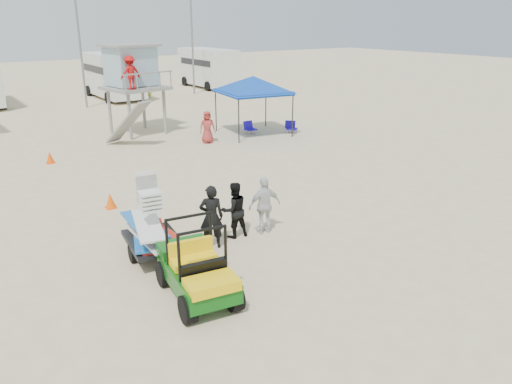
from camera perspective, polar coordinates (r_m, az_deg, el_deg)
ground at (r=11.57m, az=6.48°, el=-10.64°), size 140.00×140.00×0.00m
utility_cart at (r=10.76m, az=-6.81°, el=-8.18°), size 1.44×2.42×1.74m
surf_trailer at (r=12.69m, az=-11.76°, el=-4.05°), size 1.50×2.41×1.98m
man_left at (r=13.02m, az=-5.11°, el=-2.85°), size 0.75×0.67×1.72m
man_mid at (r=13.65m, az=-2.52°, el=-2.06°), size 0.83×0.68×1.57m
man_right at (r=13.88m, az=1.00°, el=-1.54°), size 1.01×0.55×1.63m
lifeguard_tower at (r=26.71m, az=-14.05°, el=13.43°), size 3.16×3.16×4.41m
canopy_blue at (r=25.88m, az=-0.32°, el=12.80°), size 3.57×3.57×3.38m
cone_near at (r=16.54m, az=-16.31°, el=-0.95°), size 0.34×0.34×0.50m
cone_far at (r=22.54m, az=-22.49°, el=3.67°), size 0.34×0.34×0.50m
beach_chair_b at (r=26.43m, az=-0.76°, el=7.40°), size 0.56×0.60×0.64m
beach_chair_c at (r=26.63m, az=3.99°, el=7.44°), size 0.73×0.86×0.64m
rv_mid_right at (r=39.77m, az=-16.07°, el=12.84°), size 2.64×7.00×3.25m
rv_far_right at (r=44.79m, az=-5.50°, el=14.12°), size 2.64×6.60×3.25m
light_pole_left at (r=35.87m, az=-19.45°, el=15.43°), size 0.14×0.14×8.00m
light_pole_right at (r=40.59m, az=-7.30°, el=16.65°), size 0.14×0.14×8.00m
distant_beachgoers at (r=29.83m, az=-8.91°, el=9.47°), size 3.66×14.87×1.64m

